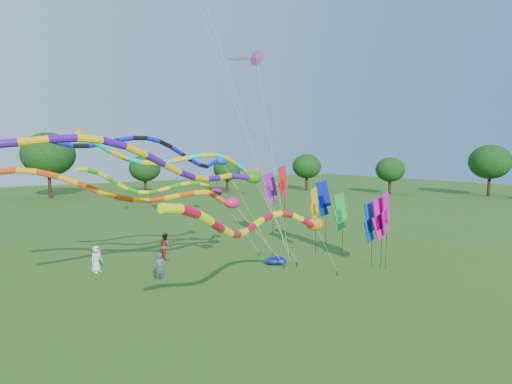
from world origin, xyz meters
TOP-DOWN VIEW (x-y plane):
  - ground at (0.00, 0.00)m, footprint 160.00×160.00m
  - tree_ring at (1.46, -3.18)m, footprint 118.35×118.31m
  - tube_kite_red at (-3.25, -1.85)m, footprint 12.56×5.76m
  - tube_kite_orange at (-5.80, 5.15)m, footprint 14.84×3.12m
  - tube_kite_purple at (-5.91, 1.71)m, footprint 16.50×3.23m
  - tube_kite_blue at (-4.73, 5.35)m, footprint 13.42×1.51m
  - tube_kite_cyan at (-3.82, 2.91)m, footprint 13.69×4.22m
  - tube_kite_green at (-4.05, 6.43)m, footprint 11.34×1.00m
  - delta_kite_high_c at (3.35, 8.83)m, footprint 2.93×5.56m
  - banner_pole_red at (5.95, 9.02)m, footprint 1.14×0.41m
  - banner_pole_blue_b at (6.53, 5.34)m, footprint 1.13×0.43m
  - banner_pole_green at (6.60, 3.81)m, footprint 1.16×0.22m
  - banner_pole_magenta_a at (6.26, -0.10)m, footprint 1.13×0.43m
  - banner_pole_violet at (5.84, 10.48)m, footprint 1.12×0.47m
  - banner_pole_orange at (5.46, 5.05)m, footprint 1.11×0.50m
  - banner_pole_blue_a at (5.91, 0.75)m, footprint 1.16×0.15m
  - banner_pole_magenta_b at (6.00, 0.15)m, footprint 1.16×0.20m
  - blue_nylon_heap at (1.85, 5.09)m, footprint 1.06×0.96m
  - person_a at (-7.65, 9.23)m, footprint 0.91×0.81m
  - person_b at (-5.42, 5.30)m, footprint 0.71×0.66m
  - person_c at (-3.20, 9.72)m, footprint 0.68×0.87m

SIDE VIEW (x-z plane):
  - ground at x=0.00m, z-range 0.00..0.00m
  - blue_nylon_heap at x=1.85m, z-range -0.03..0.41m
  - person_a at x=-7.65m, z-range 0.00..1.57m
  - person_b at x=-5.42m, z-range 0.00..1.63m
  - person_c at x=-3.20m, z-range 0.00..1.76m
  - banner_pole_blue_a at x=5.91m, z-range 0.78..4.84m
  - banner_pole_green at x=6.60m, z-range 0.87..5.14m
  - banner_pole_magenta_b at x=6.00m, z-range 0.90..5.21m
  - banner_pole_orange at x=5.46m, z-range 1.04..5.63m
  - banner_pole_magenta_a at x=6.26m, z-range 1.06..5.71m
  - banner_pole_blue_b at x=6.53m, z-range 1.23..6.23m
  - tube_kite_red at x=-3.25m, z-range 0.96..7.07m
  - banner_pole_violet at x=5.84m, z-range 1.39..6.73m
  - banner_pole_red at x=5.95m, z-range 1.69..7.61m
  - tube_kite_orange at x=-5.80m, z-range 1.41..8.26m
  - tube_kite_green at x=-4.05m, z-range 1.62..8.31m
  - tree_ring at x=1.46m, z-range 0.74..10.23m
  - tube_kite_purple at x=-5.91m, z-range 2.21..10.43m
  - tube_kite_cyan at x=-3.82m, z-range 2.23..10.49m
  - tube_kite_blue at x=-4.73m, z-range 2.74..11.04m
  - delta_kite_high_c at x=3.35m, z-range 6.30..20.53m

